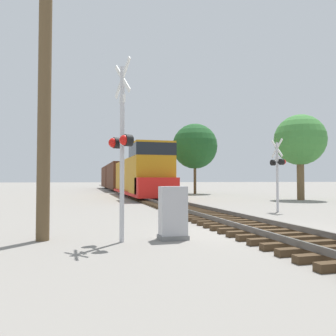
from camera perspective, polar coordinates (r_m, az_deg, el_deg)
ground_plane at (r=10.87m, az=14.55°, el=-10.51°), size 400.00×400.00×0.00m
rail_track_bed at (r=10.85m, az=14.54°, el=-9.81°), size 2.60×160.00×0.31m
freight_train at (r=44.38m, az=-8.02°, el=-1.51°), size 3.04×44.58×4.48m
crossing_signal_near at (r=8.61m, az=-8.13°, el=4.32°), size 0.57×1.01×4.74m
crossing_signal_far at (r=17.24m, az=18.56°, el=0.15°), size 0.34×1.00×3.65m
relay_cabinet at (r=8.94m, az=0.86°, el=-7.87°), size 0.78×0.54×1.43m
utility_pole at (r=9.94m, az=-20.62°, el=18.13°), size 1.80×0.34×9.85m
tree_far_right at (r=28.30m, az=22.00°, el=4.47°), size 4.04×4.04×6.83m
tree_mid_background at (r=37.74m, az=4.70°, el=3.78°), size 5.16×5.16×8.04m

